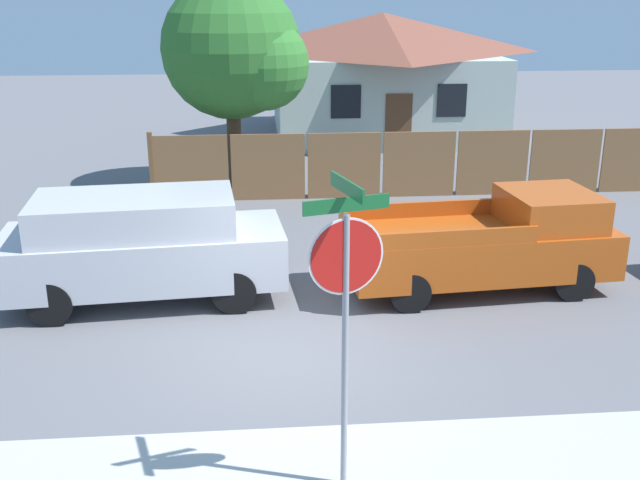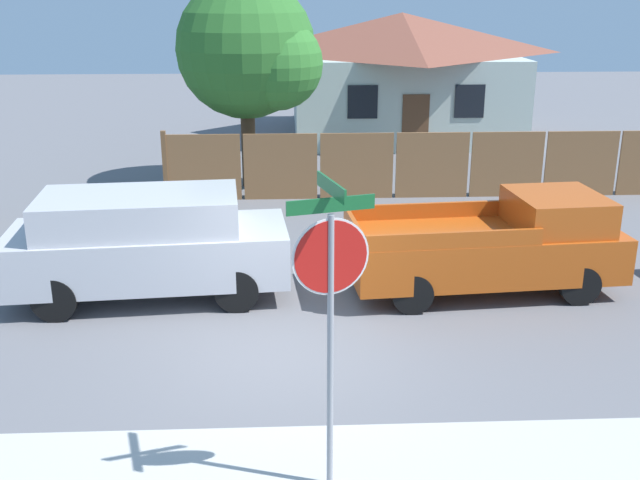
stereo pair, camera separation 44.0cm
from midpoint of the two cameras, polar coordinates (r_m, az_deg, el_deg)
name	(u,v)px [view 2 (the right image)]	position (r m, az deg, el deg)	size (l,w,h in m)	color
ground_plane	(286,354)	(11.61, -1.54, -8.72)	(80.00, 80.00, 0.00)	slate
wooden_fence	(432,165)	(20.18, 9.16, 5.65)	(14.18, 0.12, 1.85)	brown
house	(400,72)	(29.02, 6.59, 12.57)	(8.58, 7.99, 4.49)	#B2C1B7
oak_tree	(252,52)	(20.72, -4.56, 14.08)	(3.95, 3.76, 5.68)	brown
red_suv	(147,242)	(13.62, -12.17, -0.16)	(5.05, 2.35, 1.92)	#B7B7BC
orange_pickup	(494,245)	(14.08, 14.01, -0.41)	(5.03, 2.28, 1.80)	#B74C14
stop_sign	(331,285)	(7.71, 2.45, -3.44)	(0.90, 0.81, 3.55)	gray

